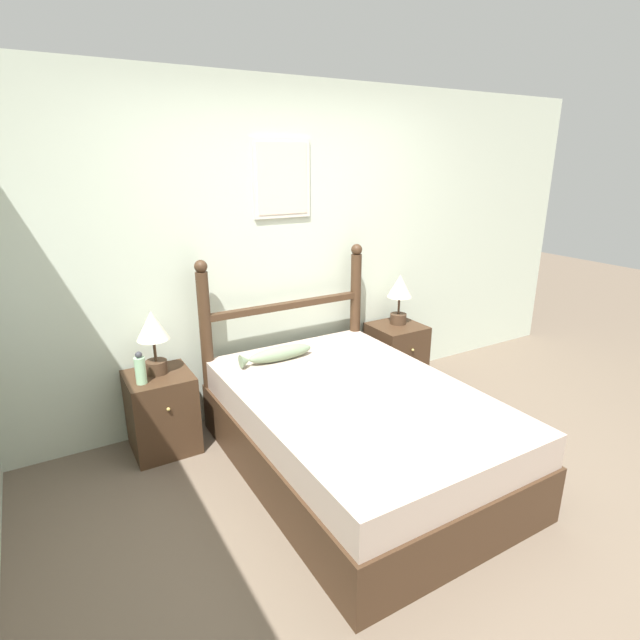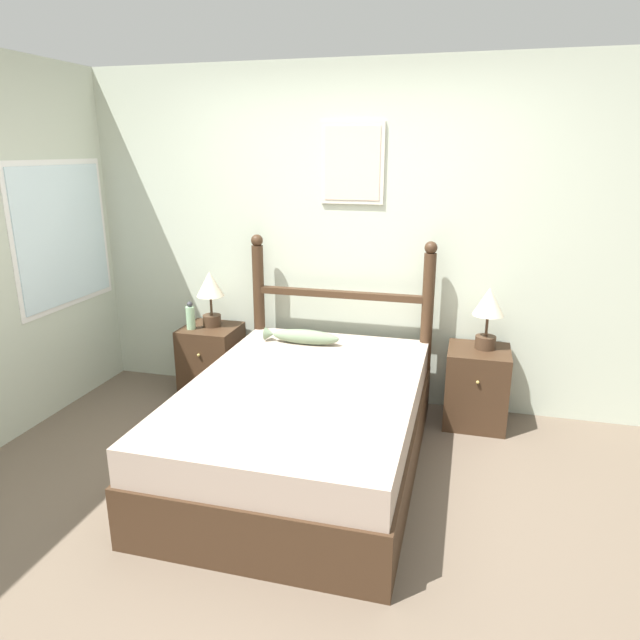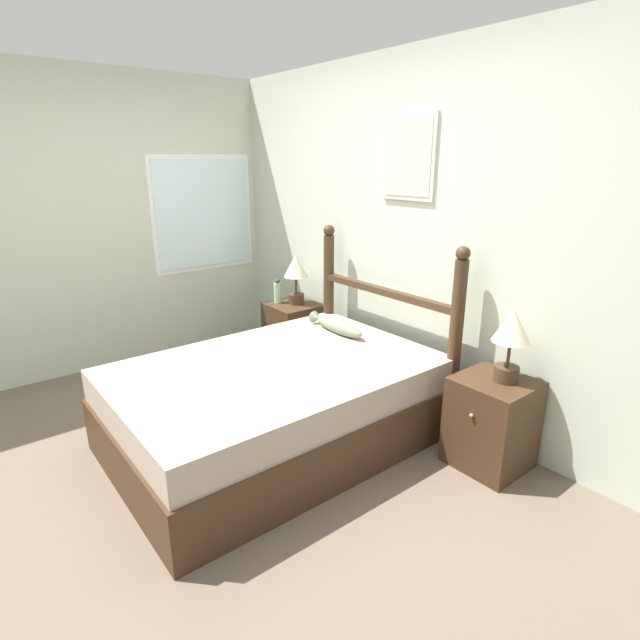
{
  "view_description": "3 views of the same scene",
  "coord_description": "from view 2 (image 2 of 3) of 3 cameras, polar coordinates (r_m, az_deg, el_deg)",
  "views": [
    {
      "loc": [
        -1.72,
        -1.8,
        1.99
      ],
      "look_at": [
        -0.06,
        1.03,
        0.91
      ],
      "focal_mm": 28.0,
      "sensor_mm": 36.0,
      "label": 1
    },
    {
      "loc": [
        0.87,
        -2.51,
        1.93
      ],
      "look_at": [
        -0.07,
        1.03,
        0.83
      ],
      "focal_mm": 32.0,
      "sensor_mm": 36.0,
      "label": 2
    },
    {
      "loc": [
        2.45,
        -1.05,
        1.83
      ],
      "look_at": [
        0.0,
        0.9,
        0.81
      ],
      "focal_mm": 28.0,
      "sensor_mm": 36.0,
      "label": 3
    }
  ],
  "objects": [
    {
      "name": "bed",
      "position": [
        3.62,
        -1.63,
        -10.48
      ],
      "size": [
        1.4,
        2.06,
        0.56
      ],
      "color": "#3D2819",
      "rests_on": "ground_plane"
    },
    {
      "name": "table_lamp_left",
      "position": [
        4.59,
        -10.92,
        2.95
      ],
      "size": [
        0.22,
        0.22,
        0.45
      ],
      "color": "#422D1E",
      "rests_on": "nightstand_left"
    },
    {
      "name": "headboard",
      "position": [
        4.35,
        2.0,
        0.23
      ],
      "size": [
        1.4,
        0.09,
        1.31
      ],
      "color": "#3D2819",
      "rests_on": "ground_plane"
    },
    {
      "name": "wall_back",
      "position": [
        4.38,
        3.26,
        8.1
      ],
      "size": [
        6.4,
        0.08,
        2.55
      ],
      "color": "beige",
      "rests_on": "ground_plane"
    },
    {
      "name": "fish_pillow",
      "position": [
        4.18,
        -1.81,
        -1.67
      ],
      "size": [
        0.56,
        0.11,
        0.11
      ],
      "color": "gray",
      "rests_on": "bed"
    },
    {
      "name": "table_lamp_right",
      "position": [
        4.15,
        16.48,
        1.11
      ],
      "size": [
        0.22,
        0.22,
        0.45
      ],
      "color": "#422D1E",
      "rests_on": "nightstand_right"
    },
    {
      "name": "bottle",
      "position": [
        4.59,
        -12.82,
        0.34
      ],
      "size": [
        0.07,
        0.07,
        0.22
      ],
      "color": "#99C699",
      "rests_on": "nightstand_left"
    },
    {
      "name": "nightstand_left",
      "position": [
        4.73,
        -10.75,
        -3.99
      ],
      "size": [
        0.43,
        0.45,
        0.57
      ],
      "color": "#3D2819",
      "rests_on": "ground_plane"
    },
    {
      "name": "nightstand_right",
      "position": [
        4.3,
        15.37,
        -6.44
      ],
      "size": [
        0.43,
        0.45,
        0.57
      ],
      "color": "#3D2819",
      "rests_on": "ground_plane"
    },
    {
      "name": "ground_plane",
      "position": [
        3.29,
        -3.64,
        -19.31
      ],
      "size": [
        16.0,
        16.0,
        0.0
      ],
      "primitive_type": "plane",
      "color": "brown"
    }
  ]
}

